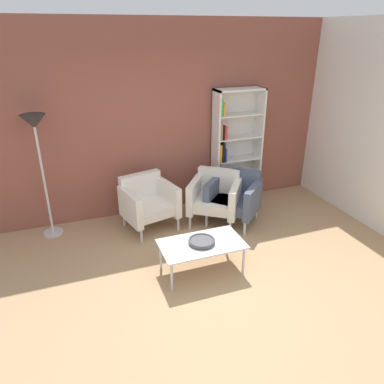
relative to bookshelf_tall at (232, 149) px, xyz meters
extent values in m
plane|color=tan|center=(-1.24, -2.25, -0.93)|extent=(8.32, 8.32, 0.00)
cube|color=brown|center=(-1.24, 0.21, 0.52)|extent=(6.40, 0.12, 2.90)
cube|color=silver|center=(-0.31, -0.02, 0.02)|extent=(0.03, 0.30, 1.90)
cube|color=silver|center=(0.46, -0.02, 0.02)|extent=(0.03, 0.30, 1.90)
cube|color=silver|center=(0.07, -0.02, 0.95)|extent=(0.80, 0.30, 0.03)
cube|color=silver|center=(0.07, -0.02, -0.92)|extent=(0.80, 0.30, 0.03)
cube|color=silver|center=(0.07, 0.12, 0.02)|extent=(0.80, 0.02, 1.90)
cube|color=silver|center=(0.07, -0.02, -0.53)|extent=(0.76, 0.28, 0.02)
cube|color=silver|center=(0.07, -0.02, -0.16)|extent=(0.76, 0.28, 0.02)
cube|color=silver|center=(0.07, -0.02, 0.20)|extent=(0.76, 0.28, 0.02)
cube|color=silver|center=(0.07, -0.02, 0.57)|extent=(0.76, 0.28, 0.02)
cube|color=white|center=(-0.28, -0.05, -0.73)|extent=(0.03, 0.21, 0.32)
cube|color=white|center=(-0.24, -0.06, -0.75)|extent=(0.04, 0.20, 0.27)
cube|color=white|center=(-0.21, -0.08, -0.75)|extent=(0.02, 0.17, 0.27)
cube|color=purple|center=(-0.28, -0.08, -0.41)|extent=(0.04, 0.17, 0.23)
cube|color=olive|center=(-0.23, -0.07, -0.42)|extent=(0.04, 0.19, 0.21)
cube|color=olive|center=(-0.18, -0.07, -0.38)|extent=(0.04, 0.18, 0.28)
cube|color=orange|center=(-0.28, -0.04, -0.01)|extent=(0.04, 0.25, 0.29)
cube|color=black|center=(-0.22, -0.06, 0.01)|extent=(0.04, 0.20, 0.32)
cube|color=blue|center=(-0.18, -0.06, -0.04)|extent=(0.02, 0.20, 0.22)
cube|color=olive|center=(-0.28, -0.05, 0.35)|extent=(0.04, 0.22, 0.28)
cube|color=black|center=(-0.24, -0.08, 0.33)|extent=(0.02, 0.17, 0.23)
cube|color=red|center=(-0.20, -0.05, 0.32)|extent=(0.04, 0.22, 0.21)
cube|color=green|center=(-0.28, -0.04, 0.71)|extent=(0.04, 0.24, 0.25)
cube|color=orange|center=(-0.24, -0.05, 0.69)|extent=(0.03, 0.22, 0.21)
cube|color=silver|center=(-1.21, -1.70, -0.54)|extent=(1.00, 0.56, 0.02)
cylinder|color=silver|center=(-1.66, -1.93, -0.74)|extent=(0.03, 0.03, 0.38)
cylinder|color=silver|center=(-0.76, -1.93, -0.74)|extent=(0.03, 0.03, 0.38)
cylinder|color=silver|center=(-1.66, -1.47, -0.74)|extent=(0.03, 0.03, 0.38)
cylinder|color=silver|center=(-0.76, -1.47, -0.74)|extent=(0.03, 0.03, 0.38)
cylinder|color=#4C4C51|center=(-1.21, -1.70, -0.52)|extent=(0.13, 0.13, 0.02)
cylinder|color=#4C4C51|center=(-1.21, -1.70, -0.50)|extent=(0.32, 0.32, 0.02)
torus|color=#4C4C51|center=(-1.21, -1.70, -0.49)|extent=(0.32, 0.32, 0.02)
cube|color=white|center=(-1.53, -0.43, -0.61)|extent=(0.76, 0.71, 0.16)
cube|color=white|center=(-1.59, -0.17, -0.34)|extent=(0.65, 0.27, 0.38)
cube|color=white|center=(-1.83, -0.52, -0.50)|extent=(0.24, 0.63, 0.46)
cube|color=white|center=(-1.22, -0.38, -0.50)|extent=(0.24, 0.63, 0.46)
cylinder|color=silver|center=(-1.75, -0.80, -0.81)|extent=(0.04, 0.04, 0.24)
cylinder|color=silver|center=(-1.16, -0.66, -0.81)|extent=(0.04, 0.04, 0.24)
cylinder|color=silver|center=(-1.88, -0.24, -0.81)|extent=(0.04, 0.04, 0.24)
cylinder|color=silver|center=(-1.30, -0.10, -0.81)|extent=(0.04, 0.04, 0.24)
cube|color=white|center=(-0.56, -0.60, -0.61)|extent=(0.86, 0.84, 0.16)
cube|color=white|center=(-0.40, -0.38, -0.34)|extent=(0.59, 0.47, 0.38)
cube|color=white|center=(-0.82, -0.43, -0.50)|extent=(0.44, 0.56, 0.46)
cube|color=white|center=(-0.32, -0.80, -0.50)|extent=(0.44, 0.56, 0.46)
cylinder|color=silver|center=(-0.99, -0.67, -0.81)|extent=(0.04, 0.04, 0.24)
cylinder|color=silver|center=(-0.50, -1.03, -0.81)|extent=(0.04, 0.04, 0.24)
cylinder|color=silver|center=(-0.65, -0.20, -0.81)|extent=(0.04, 0.04, 0.24)
cylinder|color=silver|center=(-0.16, -0.56, -0.81)|extent=(0.04, 0.04, 0.24)
cube|color=#4C566B|center=(-0.29, -0.69, -0.61)|extent=(0.86, 0.86, 0.16)
cube|color=#4C566B|center=(-0.10, -0.50, -0.34)|extent=(0.53, 0.54, 0.38)
cube|color=#4C566B|center=(-0.52, -0.48, -0.50)|extent=(0.52, 0.50, 0.46)
cube|color=#4C566B|center=(-0.09, -0.92, -0.50)|extent=(0.52, 0.50, 0.46)
cylinder|color=silver|center=(-0.73, -0.69, -0.81)|extent=(0.04, 0.04, 0.24)
cylinder|color=silver|center=(-0.31, -1.12, -0.81)|extent=(0.04, 0.04, 0.24)
cylinder|color=silver|center=(-0.31, -0.28, -0.81)|extent=(0.04, 0.04, 0.24)
cylinder|color=silver|center=(0.11, -0.72, -0.81)|extent=(0.04, 0.04, 0.24)
cylinder|color=silver|center=(-2.90, -0.10, -0.92)|extent=(0.28, 0.28, 0.02)
cylinder|color=silver|center=(-2.90, -0.10, -0.08)|extent=(0.03, 0.03, 1.65)
cone|color=#2D2D2D|center=(-2.90, -0.10, 0.72)|extent=(0.32, 0.32, 0.18)
camera|label=1|loc=(-2.60, -5.12, 1.80)|focal=34.01mm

